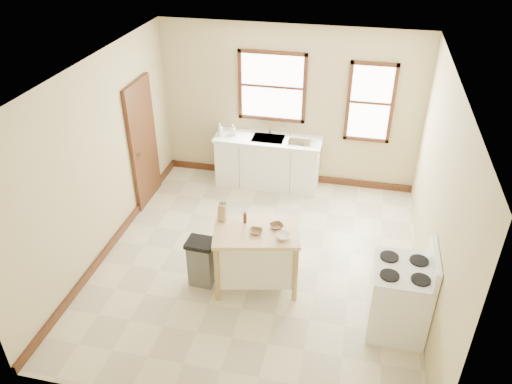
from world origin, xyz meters
TOP-DOWN VIEW (x-y plane):
  - floor at (0.00, 0.00)m, footprint 5.00×5.00m
  - ceiling at (0.00, 0.00)m, footprint 5.00×5.00m
  - wall_back at (0.00, 2.50)m, footprint 4.50×0.04m
  - wall_left at (-2.25, 0.00)m, footprint 0.04×5.00m
  - wall_right at (2.25, 0.00)m, footprint 0.04×5.00m
  - window_main at (-0.30, 2.48)m, footprint 1.17×0.06m
  - window_side at (1.35, 2.48)m, footprint 0.77×0.06m
  - door_left at (-2.21, 1.30)m, footprint 0.06×0.90m
  - baseboard_back at (0.00, 2.47)m, footprint 4.50×0.04m
  - baseboard_left at (-2.22, 0.00)m, footprint 0.04×5.00m
  - sink_counter at (-0.30, 2.20)m, footprint 1.86×0.62m
  - faucet at (-0.30, 2.38)m, footprint 0.03×0.03m
  - soap_bottle_a at (-1.14, 2.11)m, footprint 0.10×0.10m
  - soap_bottle_b at (-0.92, 2.18)m, footprint 0.11×0.11m
  - dish_rack at (0.27, 2.14)m, footprint 0.46×0.40m
  - kitchen_island at (0.08, -0.47)m, footprint 1.22×0.92m
  - knife_block at (-0.41, -0.31)m, footprint 0.10×0.10m
  - pepper_grinder at (-0.10, -0.32)m, footprint 0.06×0.06m
  - bowl_a at (0.08, -0.51)m, footprint 0.17×0.17m
  - bowl_b at (0.32, -0.34)m, footprint 0.24×0.24m
  - bowl_c at (0.44, -0.55)m, footprint 0.20×0.20m
  - trash_bin at (-0.65, -0.58)m, footprint 0.37×0.32m
  - gas_stove at (1.90, -0.83)m, footprint 0.74×0.74m

SIDE VIEW (x-z plane):
  - floor at x=0.00m, z-range 0.00..0.00m
  - baseboard_back at x=0.00m, z-range 0.00..0.12m
  - baseboard_left at x=-2.22m, z-range 0.00..0.12m
  - trash_bin at x=-0.65m, z-range 0.00..0.70m
  - kitchen_island at x=0.08m, z-range 0.00..0.90m
  - sink_counter at x=-0.30m, z-range 0.00..0.92m
  - gas_stove at x=1.90m, z-range 0.00..1.18m
  - bowl_a at x=0.08m, z-range 0.90..0.94m
  - bowl_b at x=0.32m, z-range 0.90..0.94m
  - bowl_c at x=0.44m, z-range 0.90..0.96m
  - dish_rack at x=0.27m, z-range 0.92..1.02m
  - pepper_grinder at x=-0.10m, z-range 0.90..1.05m
  - knife_block at x=-0.41m, z-range 0.90..1.10m
  - soap_bottle_b at x=-0.92m, z-range 0.92..1.12m
  - faucet at x=-0.30m, z-range 0.92..1.14m
  - soap_bottle_a at x=-1.14m, z-range 0.92..1.16m
  - door_left at x=-2.21m, z-range 0.00..2.10m
  - wall_back at x=0.00m, z-range 0.00..2.80m
  - wall_left at x=-2.25m, z-range 0.00..2.80m
  - wall_right at x=2.25m, z-range 0.00..2.80m
  - window_side at x=1.35m, z-range 0.92..2.29m
  - window_main at x=-0.30m, z-range 1.14..2.36m
  - ceiling at x=0.00m, z-range 2.80..2.80m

